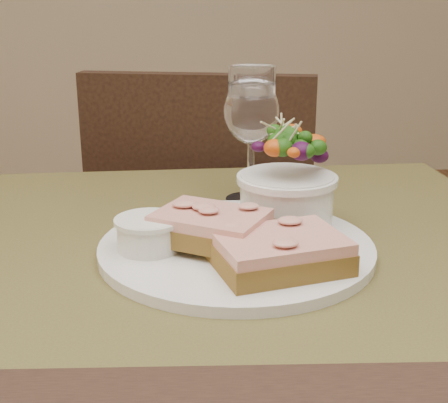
{
  "coord_description": "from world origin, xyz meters",
  "views": [
    {
      "loc": [
        -0.06,
        -0.62,
        1.03
      ],
      "look_at": [
        0.01,
        0.04,
        0.81
      ],
      "focal_mm": 50.0,
      "sensor_mm": 36.0,
      "label": 1
    }
  ],
  "objects": [
    {
      "name": "chair_far",
      "position": [
        0.05,
        0.64,
        0.29
      ],
      "size": [
        0.51,
        0.51,
        0.9
      ],
      "rotation": [
        0.0,
        0.0,
        2.9
      ],
      "color": "black",
      "rests_on": "ground"
    },
    {
      "name": "salad_bowl",
      "position": [
        0.09,
        0.09,
        0.82
      ],
      "size": [
        0.11,
        0.11,
        0.13
      ],
      "color": "white",
      "rests_on": "dinner_plate"
    },
    {
      "name": "garnish",
      "position": [
        -0.06,
        0.1,
        0.77
      ],
      "size": [
        0.05,
        0.04,
        0.02
      ],
      "color": "black",
      "rests_on": "dinner_plate"
    },
    {
      "name": "cafe_table",
      "position": [
        0.0,
        0.0,
        0.65
      ],
      "size": [
        0.8,
        0.8,
        0.75
      ],
      "color": "#47431E",
      "rests_on": "ground"
    },
    {
      "name": "sandwich_front",
      "position": [
        0.06,
        -0.04,
        0.78
      ],
      "size": [
        0.15,
        0.12,
        0.03
      ],
      "rotation": [
        0.0,
        0.0,
        0.23
      ],
      "color": "#463012",
      "rests_on": "dinner_plate"
    },
    {
      "name": "wine_glass",
      "position": [
        0.07,
        0.22,
        0.87
      ],
      "size": [
        0.08,
        0.08,
        0.18
      ],
      "color": "white",
      "rests_on": "cafe_table"
    },
    {
      "name": "dinner_plate",
      "position": [
        0.02,
        0.03,
        0.76
      ],
      "size": [
        0.31,
        0.31,
        0.01
      ],
      "primitive_type": "cylinder",
      "color": "white",
      "rests_on": "cafe_table"
    },
    {
      "name": "ramekin",
      "position": [
        -0.07,
        0.02,
        0.78
      ],
      "size": [
        0.07,
        0.07,
        0.04
      ],
      "color": "white",
      "rests_on": "dinner_plate"
    },
    {
      "name": "sandwich_back",
      "position": [
        -0.01,
        0.02,
        0.79
      ],
      "size": [
        0.15,
        0.14,
        0.03
      ],
      "rotation": [
        0.0,
        0.0,
        -0.55
      ],
      "color": "#463012",
      "rests_on": "dinner_plate"
    }
  ]
}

